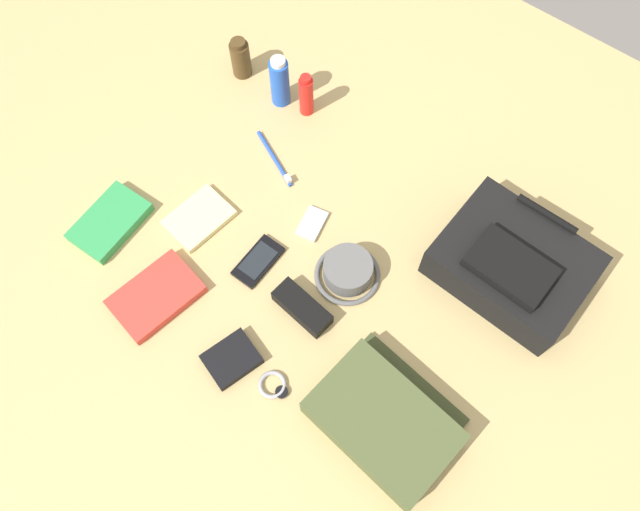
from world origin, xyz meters
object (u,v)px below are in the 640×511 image
object	(u,v)px
media_player	(312,224)
backpack	(512,264)
notepad	(199,218)
bucket_hat	(348,271)
toiletry_pouch	(384,421)
toothbrush	(276,161)
cologne_bottle	(241,58)
sunscreen_spray	(306,95)
wallet	(232,359)
sunglasses_case	(302,308)
wristwatch	(274,386)
deodorant_spray	(280,82)
paperback_novel	(110,222)
travel_guidebook	(156,296)
cell_phone	(258,261)

from	to	relation	value
media_player	backpack	bearing A→B (deg)	21.59
notepad	bucket_hat	bearing A→B (deg)	22.42
media_player	notepad	distance (m)	0.27
toiletry_pouch	toothbrush	distance (m)	0.69
cologne_bottle	sunscreen_spray	world-z (taller)	sunscreen_spray
bucket_hat	notepad	world-z (taller)	bucket_hat
wallet	sunglasses_case	distance (m)	0.19
backpack	sunglasses_case	xyz separation A→B (m)	(-0.32, -0.36, -0.04)
cologne_bottle	notepad	size ratio (longest dim) A/B	0.78
media_player	wristwatch	size ratio (longest dim) A/B	1.31
backpack	deodorant_spray	distance (m)	0.73
toiletry_pouch	paperback_novel	world-z (taller)	toiletry_pouch
toiletry_pouch	cologne_bottle	world-z (taller)	cologne_bottle
wristwatch	wallet	bearing A→B (deg)	-174.10
wallet	sunglasses_case	bearing A→B (deg)	91.08
deodorant_spray	toothbrush	distance (m)	0.21
deodorant_spray	wristwatch	size ratio (longest dim) A/B	2.15
backpack	paperback_novel	size ratio (longest dim) A/B	1.77
travel_guidebook	sunglasses_case	xyz separation A→B (m)	(0.28, 0.18, 0.01)
backpack	wristwatch	world-z (taller)	backpack
travel_guidebook	toothbrush	size ratio (longest dim) A/B	1.27
toiletry_pouch	cologne_bottle	size ratio (longest dim) A/B	2.65
cologne_bottle	media_player	bearing A→B (deg)	-30.33
cell_phone	bucket_hat	bearing A→B (deg)	28.20
cologne_bottle	toiletry_pouch	bearing A→B (deg)	-32.55
bucket_hat	travel_guidebook	size ratio (longest dim) A/B	0.72
toiletry_pouch	notepad	xyz separation A→B (m)	(-0.63, 0.13, -0.03)
toiletry_pouch	wallet	size ratio (longest dim) A/B	2.81
wristwatch	toothbrush	xyz separation A→B (m)	(-0.35, 0.44, 0.00)
paperback_novel	travel_guidebook	distance (m)	0.23
paperback_novel	wallet	xyz separation A→B (m)	(0.45, -0.08, -0.00)
cologne_bottle	toothbrush	distance (m)	0.31
wristwatch	backpack	bearing A→B (deg)	63.69
bucket_hat	cologne_bottle	size ratio (longest dim) A/B	1.32
cell_phone	wristwatch	size ratio (longest dim) A/B	1.77
paperback_novel	backpack	bearing A→B (deg)	29.57
sunscreen_spray	paperback_novel	world-z (taller)	sunscreen_spray
bucket_hat	notepad	bearing A→B (deg)	-165.05
sunscreen_spray	backpack	bearing A→B (deg)	-7.44
paperback_novel	travel_guidebook	xyz separation A→B (m)	(0.22, -0.07, -0.00)
backpack	travel_guidebook	bearing A→B (deg)	-138.37
media_player	wristwatch	distance (m)	0.40
toiletry_pouch	travel_guidebook	distance (m)	0.58
toiletry_pouch	toothbrush	size ratio (longest dim) A/B	1.83
travel_guidebook	sunscreen_spray	bearing A→B (deg)	94.57
toothbrush	deodorant_spray	bearing A→B (deg)	125.15
backpack	sunglasses_case	bearing A→B (deg)	-131.77
backpack	notepad	size ratio (longest dim) A/B	2.23
backpack	media_player	distance (m)	0.47
toothbrush	wallet	distance (m)	0.52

